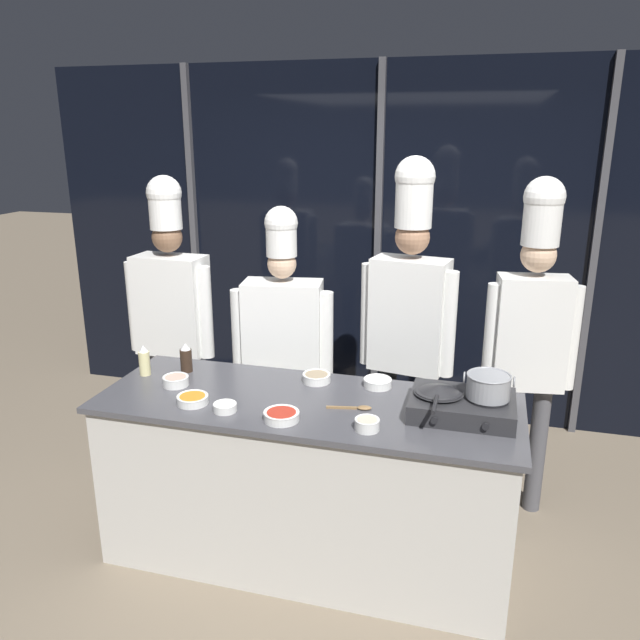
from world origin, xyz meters
name	(u,v)px	position (x,y,z in m)	size (l,w,h in m)	color
ground_plane	(308,553)	(0.00, 0.00, 0.00)	(24.00, 24.00, 0.00)	#7F705B
window_wall_back	(379,246)	(0.00, 1.96, 1.35)	(5.44, 0.09, 2.70)	black
demo_counter	(307,480)	(0.00, 0.00, 0.45)	(2.13, 0.77, 0.91)	beige
portable_stove	(462,405)	(0.76, 0.04, 0.96)	(0.49, 0.38, 0.10)	#28282B
frying_pan	(439,389)	(0.65, 0.04, 1.03)	(0.24, 0.41, 0.04)	#232326
stock_pot	(488,385)	(0.87, 0.04, 1.07)	(0.23, 0.21, 0.12)	#93969B
squeeze_bottle_oil	(144,361)	(-0.96, 0.09, 0.99)	(0.06, 0.06, 0.17)	beige
squeeze_bottle_soy	(186,358)	(-0.77, 0.20, 0.99)	(0.07, 0.07, 0.17)	#332319
prep_bowl_bean_sprouts	(225,407)	(-0.35, -0.22, 0.93)	(0.12, 0.12, 0.04)	white
prep_bowl_shrimp	(176,380)	(-0.73, 0.00, 0.94)	(0.14, 0.14, 0.05)	white
prep_bowl_carrots	(193,399)	(-0.54, -0.19, 0.93)	(0.16, 0.16, 0.04)	white
prep_bowl_mushrooms	(316,377)	(-0.02, 0.25, 0.93)	(0.15, 0.15, 0.05)	white
prep_bowl_chicken	(367,424)	(0.35, -0.23, 0.94)	(0.12, 0.12, 0.05)	white
prep_bowl_chili_flakes	(281,415)	(-0.05, -0.24, 0.93)	(0.17, 0.17, 0.04)	white
prep_bowl_onion	(378,382)	(0.31, 0.27, 0.93)	(0.15, 0.15, 0.05)	white
serving_spoon_slotted	(358,408)	(0.27, -0.03, 0.91)	(0.22, 0.07, 0.02)	olive
chef_head	(172,306)	(-1.13, 0.74, 1.12)	(0.60, 0.25, 1.95)	#4C4C51
chef_sous	(283,334)	(-0.37, 0.72, 1.00)	(0.62, 0.32, 1.79)	#2D3856
chef_line	(409,309)	(0.40, 0.77, 1.20)	(0.57, 0.30, 2.08)	#232326
chef_pastry	(531,324)	(1.09, 0.75, 1.17)	(0.51, 0.26, 1.98)	#4C4C51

